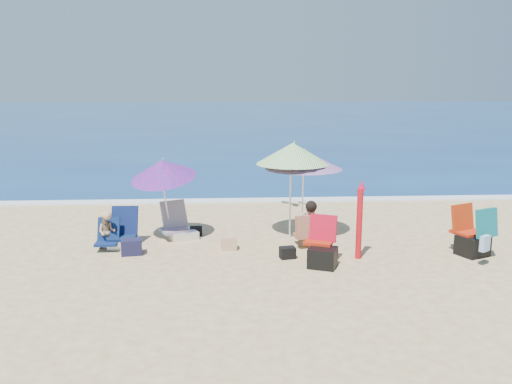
{
  "coord_description": "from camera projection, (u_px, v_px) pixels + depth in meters",
  "views": [
    {
      "loc": [
        -0.9,
        -9.43,
        3.24
      ],
      "look_at": [
        -0.3,
        1.0,
        1.1
      ],
      "focal_mm": 37.31,
      "sensor_mm": 36.0,
      "label": 1
    }
  ],
  "objects": [
    {
      "name": "furled_umbrella",
      "position": [
        360.0,
        216.0,
        9.88
      ],
      "size": [
        0.18,
        0.19,
        1.48
      ],
      "color": "red",
      "rests_on": "ground"
    },
    {
      "name": "bag_black_b",
      "position": [
        287.0,
        253.0,
        10.01
      ],
      "size": [
        0.32,
        0.25,
        0.22
      ],
      "color": "black",
      "rests_on": "ground"
    },
    {
      "name": "umbrella_turquoise",
      "position": [
        304.0,
        160.0,
        11.18
      ],
      "size": [
        2.1,
        2.1,
        1.89
      ],
      "color": "white",
      "rests_on": "ground"
    },
    {
      "name": "camp_chair_left",
      "position": [
        322.0,
        251.0,
        9.59
      ],
      "size": [
        0.65,
        0.91,
        0.88
      ],
      "color": "#AE210C",
      "rests_on": "ground"
    },
    {
      "name": "bag_tan",
      "position": [
        229.0,
        243.0,
        10.53
      ],
      "size": [
        0.32,
        0.23,
        0.26
      ],
      "color": "tan",
      "rests_on": "ground"
    },
    {
      "name": "person_center",
      "position": [
        310.0,
        224.0,
        10.66
      ],
      "size": [
        0.68,
        0.63,
        0.95
      ],
      "color": "tan",
      "rests_on": "ground"
    },
    {
      "name": "ground",
      "position": [
        275.0,
        260.0,
        9.92
      ],
      "size": [
        120.0,
        120.0,
        0.0
      ],
      "color": "#D8BC84",
      "rests_on": "ground"
    },
    {
      "name": "sea",
      "position": [
        234.0,
        116.0,
        53.94
      ],
      "size": [
        120.0,
        80.0,
        0.12
      ],
      "color": "navy",
      "rests_on": "ground"
    },
    {
      "name": "camp_chair_right",
      "position": [
        474.0,
        238.0,
        10.12
      ],
      "size": [
        0.71,
        1.25,
        0.99
      ],
      "color": "red",
      "rests_on": "ground"
    },
    {
      "name": "orange_item",
      "position": [
        473.0,
        255.0,
        10.15
      ],
      "size": [
        0.22,
        0.13,
        0.03
      ],
      "color": "orange",
      "rests_on": "ground"
    },
    {
      "name": "chair_navy",
      "position": [
        123.0,
        236.0,
        10.75
      ],
      "size": [
        0.57,
        0.68,
        0.77
      ],
      "color": "#0B1E41",
      "rests_on": "ground"
    },
    {
      "name": "bag_navy_a",
      "position": [
        132.0,
        247.0,
        10.23
      ],
      "size": [
        0.42,
        0.33,
        0.3
      ],
      "color": "#181734",
      "rests_on": "ground"
    },
    {
      "name": "umbrella_blue",
      "position": [
        162.0,
        169.0,
        10.91
      ],
      "size": [
        1.78,
        1.81,
        1.84
      ],
      "color": "white",
      "rests_on": "ground"
    },
    {
      "name": "umbrella_striped",
      "position": [
        293.0,
        153.0,
        11.09
      ],
      "size": [
        1.96,
        1.96,
        2.06
      ],
      "color": "white",
      "rests_on": "ground"
    },
    {
      "name": "chair_rainbow",
      "position": [
        179.0,
        229.0,
        11.3
      ],
      "size": [
        0.87,
        0.84,
        0.77
      ],
      "color": "#D5604B",
      "rests_on": "ground"
    },
    {
      "name": "bag_black_a",
      "position": [
        196.0,
        231.0,
        11.52
      ],
      "size": [
        0.26,
        0.19,
        0.19
      ],
      "color": "black",
      "rests_on": "ground"
    },
    {
      "name": "foam",
      "position": [
        258.0,
        200.0,
        14.91
      ],
      "size": [
        120.0,
        0.5,
        0.04
      ],
      "color": "white",
      "rests_on": "ground"
    },
    {
      "name": "person_left",
      "position": [
        107.0,
        232.0,
        10.52
      ],
      "size": [
        0.44,
        0.52,
        0.79
      ],
      "color": "tan",
      "rests_on": "ground"
    }
  ]
}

